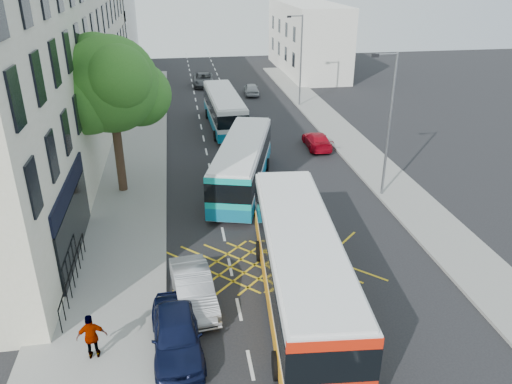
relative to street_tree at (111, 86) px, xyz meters
name	(u,v)px	position (x,y,z in m)	size (l,w,h in m)	color
ground	(342,354)	(8.51, -14.97, -6.29)	(120.00, 120.00, 0.00)	black
pavement_left	(124,190)	(0.01, 0.03, -6.22)	(5.00, 70.00, 0.15)	gray
pavement_right	(381,174)	(16.01, 0.03, -6.22)	(3.00, 70.00, 0.15)	gray
terrace_main	(42,51)	(-5.49, 9.52, 0.46)	(8.30, 45.00, 13.50)	beige
terrace_far	(99,26)	(-5.49, 40.03, -1.29)	(8.00, 20.00, 10.00)	silver
building_right	(307,38)	(19.51, 33.03, -2.29)	(6.00, 18.00, 8.00)	silver
street_tree	(111,86)	(0.00, 0.00, 0.00)	(6.30, 5.70, 8.80)	#382619
lamp_near	(388,119)	(14.71, -2.97, -1.68)	(1.45, 0.15, 8.00)	slate
lamp_far	(300,56)	(14.71, 17.03, -1.68)	(1.45, 0.15, 8.00)	slate
railings	(73,276)	(-1.19, -9.67, -5.57)	(0.08, 5.60, 1.14)	black
bus_near	(301,266)	(7.74, -11.89, -4.57)	(3.69, 11.82, 3.27)	silver
bus_mid	(242,164)	(7.04, -0.50, -4.77)	(5.13, 10.53, 2.89)	silver
bus_far	(224,109)	(7.21, 11.68, -4.81)	(2.74, 10.10, 2.82)	silver
motorbike	(315,370)	(7.11, -16.40, -5.41)	(0.80, 2.08, 1.88)	black
parked_car_blue	(177,333)	(2.91, -13.81, -5.58)	(1.69, 4.20, 1.43)	black
parked_car_silver	(193,289)	(3.61, -11.27, -5.61)	(1.44, 4.14, 1.36)	#94959B
red_hatchback	(317,140)	(13.33, 5.63, -5.73)	(1.59, 3.91, 1.13)	#B2071A
distant_car_grey	(204,80)	(6.52, 26.97, -5.63)	(2.19, 4.74, 1.32)	#45494E
distant_car_silver	(251,89)	(11.03, 22.13, -5.69)	(1.41, 3.52, 1.20)	#A8ACB0
pedestrian_far	(92,337)	(0.13, -13.87, -5.29)	(1.00, 0.42, 1.70)	gray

